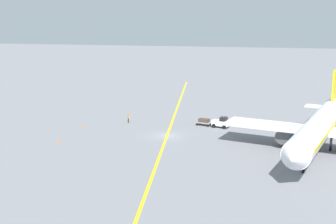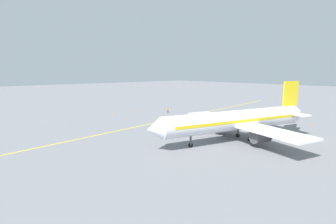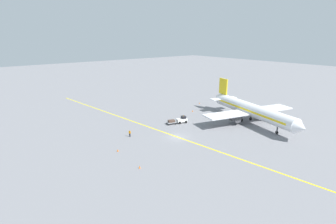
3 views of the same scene
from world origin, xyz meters
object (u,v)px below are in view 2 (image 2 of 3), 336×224
(traffic_cone_mid_apron, at_px, (262,122))
(traffic_cone_by_wingtip, at_px, (113,115))
(baggage_tug_white, at_px, (212,117))
(airplane_at_gate, at_px, (238,121))
(baggage_cart_trailing, at_px, (205,116))
(ground_crew_worker, at_px, (168,110))
(traffic_cone_near_nose, at_px, (311,125))
(traffic_cone_far_edge, at_px, (140,111))

(traffic_cone_mid_apron, height_order, traffic_cone_by_wingtip, same)
(baggage_tug_white, bearing_deg, traffic_cone_mid_apron, -148.42)
(airplane_at_gate, xyz_separation_m, baggage_tug_white, (15.25, -11.87, -2.81))
(traffic_cone_mid_apron, bearing_deg, baggage_tug_white, 31.58)
(airplane_at_gate, distance_m, traffic_cone_by_wingtip, 39.45)
(baggage_cart_trailing, distance_m, ground_crew_worker, 13.93)
(airplane_at_gate, relative_size, traffic_cone_mid_apron, 63.68)
(baggage_cart_trailing, distance_m, traffic_cone_by_wingtip, 26.08)
(traffic_cone_near_nose, bearing_deg, airplane_at_gate, 80.14)
(traffic_cone_near_nose, bearing_deg, traffic_cone_mid_apron, 32.48)
(baggage_tug_white, xyz_separation_m, traffic_cone_mid_apron, (-10.28, -6.32, -0.63))
(traffic_cone_mid_apron, bearing_deg, traffic_cone_near_nose, -147.52)
(ground_crew_worker, xyz_separation_m, traffic_cone_mid_apron, (-27.36, -6.28, -0.63))
(baggage_cart_trailing, relative_size, traffic_cone_near_nose, 5.24)
(ground_crew_worker, xyz_separation_m, traffic_cone_by_wingtip, (6.85, 14.94, -0.63))
(traffic_cone_near_nose, relative_size, traffic_cone_far_edge, 1.00)
(baggage_tug_white, relative_size, traffic_cone_far_edge, 5.99)
(traffic_cone_near_nose, height_order, traffic_cone_by_wingtip, same)
(traffic_cone_by_wingtip, distance_m, traffic_cone_far_edge, 9.21)
(traffic_cone_near_nose, bearing_deg, ground_crew_worker, 18.34)
(ground_crew_worker, height_order, traffic_cone_near_nose, ground_crew_worker)
(airplane_at_gate, height_order, ground_crew_worker, airplane_at_gate)
(baggage_cart_trailing, height_order, traffic_cone_mid_apron, baggage_cart_trailing)
(airplane_at_gate, height_order, traffic_cone_by_wingtip, airplane_at_gate)
(traffic_cone_far_edge, bearing_deg, baggage_tug_white, -166.37)
(traffic_cone_far_edge, bearing_deg, traffic_cone_near_nose, -157.43)
(ground_crew_worker, relative_size, traffic_cone_far_edge, 3.05)
(traffic_cone_near_nose, height_order, traffic_cone_far_edge, same)
(airplane_at_gate, relative_size, baggage_tug_white, 10.63)
(traffic_cone_far_edge, bearing_deg, traffic_cone_by_wingtip, 87.31)
(ground_crew_worker, distance_m, traffic_cone_far_edge, 8.63)
(traffic_cone_near_nose, distance_m, traffic_cone_far_edge, 46.48)
(ground_crew_worker, relative_size, traffic_cone_by_wingtip, 3.05)
(traffic_cone_near_nose, xyz_separation_m, traffic_cone_far_edge, (42.92, 17.84, 0.00))
(baggage_cart_trailing, xyz_separation_m, ground_crew_worker, (13.91, 0.85, 0.15))
(ground_crew_worker, relative_size, traffic_cone_near_nose, 3.05)
(baggage_tug_white, bearing_deg, traffic_cone_far_edge, 13.63)
(ground_crew_worker, height_order, traffic_cone_far_edge, ground_crew_worker)
(baggage_cart_trailing, bearing_deg, traffic_cone_far_edge, 17.97)
(baggage_cart_trailing, xyz_separation_m, traffic_cone_near_nose, (-22.60, -11.25, -0.49))
(airplane_at_gate, height_order, traffic_cone_far_edge, airplane_at_gate)
(traffic_cone_by_wingtip, bearing_deg, traffic_cone_far_edge, -92.69)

